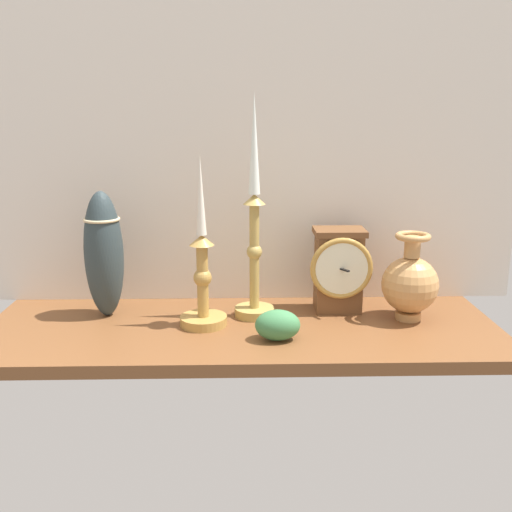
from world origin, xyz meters
The scene contains 8 objects.
ground_plane centered at (0.00, 0.00, -1.20)cm, with size 100.00×36.00×2.40cm, color brown.
back_wall centered at (0.00, 18.50, 32.50)cm, with size 120.00×2.00×65.00cm, color silver.
mantel_clock centered at (20.04, 8.44, 9.01)cm, with size 12.68×10.00×17.34cm.
candlestick_tall_left centered at (2.56, 5.71, 16.07)cm, with size 8.08×8.08×44.30cm.
candlestick_tall_center centered at (-7.50, 0.68, 9.18)cm, with size 9.21×9.21×32.96cm.
brass_vase_bulbous centered at (33.38, 2.96, 7.61)cm, with size 11.21×11.21×17.62cm.
tall_ceramic_vase centered at (-27.52, 6.88, 12.92)cm, with size 7.75×7.75×25.57cm.
ivy_sprig centered at (6.50, -7.33, 2.84)cm, with size 8.27×5.79×5.68cm.
Camera 1 is at (0.18, -107.28, 40.59)cm, focal length 41.02 mm.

